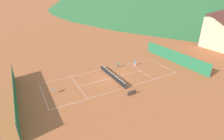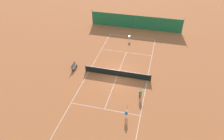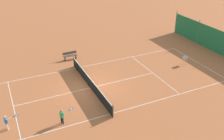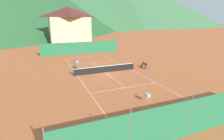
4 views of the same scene
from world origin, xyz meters
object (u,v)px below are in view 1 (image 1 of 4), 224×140
at_px(player_near_service, 135,62).
at_px(courtside_bench, 131,92).
at_px(tennis_ball_by_net_right, 93,77).
at_px(ball_hopper, 53,90).
at_px(tennis_ball_alley_left, 123,71).
at_px(tennis_ball_alley_right, 93,73).
at_px(tennis_ball_near_corner, 120,66).
at_px(player_near_baseline, 118,64).
at_px(tennis_ball_mid_court, 103,72).
at_px(tennis_ball_far_corner, 165,78).
at_px(tennis_net, 112,75).

relative_size(player_near_service, courtside_bench, 0.75).
bearing_deg(courtside_bench, tennis_ball_by_net_right, -162.51).
bearing_deg(ball_hopper, tennis_ball_alley_left, 96.71).
height_order(player_near_service, tennis_ball_alley_right, player_near_service).
xyz_separation_m(player_near_service, tennis_ball_near_corner, (-1.17, -3.01, -0.63)).
bearing_deg(player_near_baseline, tennis_ball_alley_left, -4.32).
height_order(tennis_ball_alley_right, tennis_ball_mid_court, same).
bearing_deg(tennis_ball_far_corner, courtside_bench, -78.75).
distance_m(tennis_net, tennis_ball_by_net_right, 3.49).
bearing_deg(player_near_service, player_near_baseline, -105.50).
distance_m(tennis_ball_mid_court, tennis_ball_near_corner, 4.56).
bearing_deg(tennis_ball_near_corner, tennis_ball_alley_left, -16.73).
bearing_deg(tennis_ball_mid_court, player_near_baseline, 100.97).
relative_size(tennis_net, tennis_ball_alley_left, 139.09).
distance_m(player_near_baseline, tennis_ball_far_corner, 9.67).
bearing_deg(tennis_ball_near_corner, tennis_net, -46.56).
xyz_separation_m(tennis_net, tennis_ball_near_corner, (-3.81, 4.02, -0.47)).
distance_m(tennis_ball_far_corner, courtside_bench, 8.76).
distance_m(player_near_service, tennis_ball_mid_court, 7.50).
relative_size(tennis_ball_far_corner, tennis_ball_by_net_right, 1.00).
bearing_deg(tennis_ball_near_corner, tennis_ball_by_net_right, -75.52).
relative_size(tennis_ball_mid_court, tennis_ball_near_corner, 1.00).
xyz_separation_m(tennis_ball_alley_left, courtside_bench, (7.69, -3.43, 0.42)).
relative_size(player_near_baseline, courtside_bench, 0.79).
bearing_deg(tennis_ball_alley_right, player_near_service, 83.89).
xyz_separation_m(tennis_ball_alley_left, tennis_ball_near_corner, (-2.46, 0.74, 0.00)).
height_order(tennis_net, tennis_ball_near_corner, tennis_net).
height_order(player_near_service, player_near_baseline, player_near_baseline).
relative_size(tennis_net, tennis_ball_mid_court, 139.09).
bearing_deg(player_near_baseline, tennis_net, -43.58).
xyz_separation_m(tennis_ball_alley_right, tennis_ball_near_corner, (-0.18, 6.24, 0.00)).
relative_size(player_near_service, tennis_ball_by_net_right, 17.07).
bearing_deg(courtside_bench, tennis_ball_mid_court, -178.17).
bearing_deg(tennis_ball_mid_court, tennis_ball_alley_left, 67.73).
bearing_deg(tennis_ball_alley_left, tennis_ball_by_net_right, -96.56).
xyz_separation_m(tennis_ball_near_corner, courtside_bench, (10.15, -4.17, 0.42)).
height_order(tennis_net, tennis_ball_alley_right, tennis_net).
distance_m(tennis_net, ball_hopper, 10.40).
bearing_deg(tennis_ball_alley_right, player_near_baseline, 90.01).
relative_size(tennis_ball_mid_court, tennis_ball_far_corner, 1.00).
distance_m(tennis_ball_alley_right, tennis_ball_alley_left, 5.96).
distance_m(tennis_ball_far_corner, tennis_ball_near_corner, 9.53).
xyz_separation_m(tennis_ball_mid_court, tennis_ball_by_net_right, (0.83, -2.35, 0.00)).
height_order(tennis_net, tennis_ball_far_corner, tennis_net).
xyz_separation_m(player_near_service, tennis_ball_far_corner, (7.27, 1.41, -0.63)).
height_order(player_near_service, tennis_ball_near_corner, player_near_service).
distance_m(tennis_ball_near_corner, tennis_ball_by_net_right, 7.03).
bearing_deg(tennis_net, player_near_service, 110.58).
relative_size(tennis_ball_alley_left, ball_hopper, 0.07).
distance_m(player_near_baseline, tennis_ball_by_net_right, 6.47).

